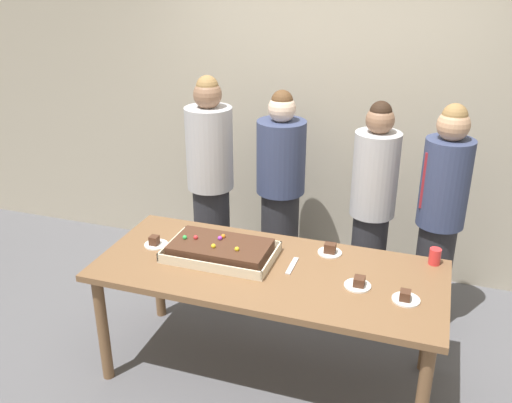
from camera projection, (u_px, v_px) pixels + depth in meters
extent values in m
plane|color=#5B5B60|center=(267.00, 372.00, 3.63)|extent=(12.00, 12.00, 0.00)
cube|color=#B2A893|center=(330.00, 91.00, 4.42)|extent=(8.00, 0.12, 3.00)
cube|color=brown|center=(268.00, 271.00, 3.32)|extent=(2.06, 0.88, 0.04)
cylinder|color=brown|center=(103.00, 329.00, 3.44)|extent=(0.07, 0.07, 0.74)
cylinder|color=brown|center=(422.00, 400.00, 2.89)|extent=(0.07, 0.07, 0.74)
cylinder|color=brown|center=(158.00, 272.00, 4.07)|extent=(0.07, 0.07, 0.74)
cylinder|color=brown|center=(429.00, 321.00, 3.51)|extent=(0.07, 0.07, 0.74)
cube|color=beige|center=(221.00, 256.00, 3.44)|extent=(0.67, 0.40, 0.01)
cube|color=beige|center=(208.00, 266.00, 3.26)|extent=(0.67, 0.01, 0.05)
cube|color=beige|center=(232.00, 237.00, 3.60)|extent=(0.67, 0.01, 0.05)
cube|color=beige|center=(172.00, 243.00, 3.53)|extent=(0.01, 0.40, 0.05)
cube|color=beige|center=(272.00, 260.00, 3.33)|extent=(0.01, 0.40, 0.05)
cube|color=#4C2D1E|center=(221.00, 249.00, 3.42)|extent=(0.60, 0.33, 0.08)
sphere|color=orange|center=(223.00, 236.00, 3.47)|extent=(0.03, 0.03, 0.03)
sphere|color=purple|center=(220.00, 238.00, 3.45)|extent=(0.03, 0.03, 0.03)
sphere|color=yellow|center=(213.00, 246.00, 3.35)|extent=(0.03, 0.03, 0.03)
sphere|color=yellow|center=(237.00, 249.00, 3.32)|extent=(0.03, 0.03, 0.03)
sphere|color=green|center=(185.00, 237.00, 3.46)|extent=(0.03, 0.03, 0.03)
sphere|color=red|center=(196.00, 237.00, 3.46)|extent=(0.03, 0.03, 0.03)
cylinder|color=white|center=(357.00, 286.00, 3.13)|extent=(0.15, 0.15, 0.01)
cube|color=#4C2D1E|center=(359.00, 281.00, 3.11)|extent=(0.06, 0.07, 0.05)
cylinder|color=white|center=(406.00, 300.00, 3.00)|extent=(0.15, 0.15, 0.01)
cube|color=#4C2D1E|center=(405.00, 295.00, 2.98)|extent=(0.06, 0.06, 0.05)
cylinder|color=white|center=(156.00, 245.00, 3.58)|extent=(0.15, 0.15, 0.01)
cube|color=#4C2D1E|center=(154.00, 240.00, 3.56)|extent=(0.05, 0.05, 0.06)
cylinder|color=white|center=(330.00, 253.00, 3.48)|extent=(0.15, 0.15, 0.01)
cube|color=#4C2D1E|center=(330.00, 248.00, 3.46)|extent=(0.07, 0.05, 0.06)
cylinder|color=red|center=(435.00, 256.00, 3.34)|extent=(0.07, 0.07, 0.10)
cube|color=silver|center=(292.00, 266.00, 3.33)|extent=(0.03, 0.20, 0.01)
cylinder|color=#28282D|center=(213.00, 239.00, 4.39)|extent=(0.28, 0.28, 0.88)
cylinder|color=#B2B2B7|center=(209.00, 148.00, 4.09)|extent=(0.35, 0.35, 0.61)
sphere|color=#8C664C|center=(208.00, 95.00, 3.93)|extent=(0.20, 0.20, 0.20)
sphere|color=olive|center=(207.00, 87.00, 3.91)|extent=(0.16, 0.16, 0.16)
cylinder|color=#28282D|center=(367.00, 264.00, 4.10)|extent=(0.25, 0.25, 0.81)
cylinder|color=#B2B2B7|center=(375.00, 174.00, 3.82)|extent=(0.31, 0.31, 0.59)
sphere|color=#8C664C|center=(380.00, 120.00, 3.67)|extent=(0.19, 0.19, 0.19)
sphere|color=black|center=(381.00, 112.00, 3.65)|extent=(0.15, 0.15, 0.15)
cylinder|color=#28282D|center=(280.00, 239.00, 4.46)|extent=(0.30, 0.30, 0.82)
cylinder|color=#384266|center=(281.00, 157.00, 4.19)|extent=(0.37, 0.37, 0.55)
sphere|color=beige|center=(282.00, 109.00, 4.04)|extent=(0.20, 0.20, 0.20)
sphere|color=brown|center=(282.00, 101.00, 4.02)|extent=(0.16, 0.16, 0.16)
cylinder|color=#28282D|center=(432.00, 276.00, 3.95)|extent=(0.25, 0.25, 0.81)
cylinder|color=#384266|center=(445.00, 183.00, 3.67)|extent=(0.32, 0.32, 0.60)
cube|color=maroon|center=(425.00, 181.00, 3.62)|extent=(0.04, 0.02, 0.38)
sphere|color=tan|center=(453.00, 125.00, 3.51)|extent=(0.21, 0.21, 0.21)
sphere|color=olive|center=(455.00, 116.00, 3.49)|extent=(0.16, 0.16, 0.16)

